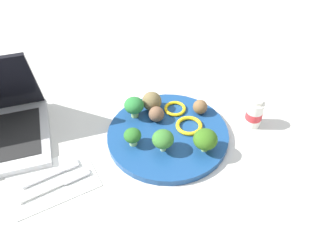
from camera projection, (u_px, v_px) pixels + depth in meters
ground_plane at (168, 137)px, 0.78m from camera, size 4.00×4.00×0.00m
plate at (168, 135)px, 0.77m from camera, size 0.28×0.28×0.02m
broccoli_floret_near_rim at (163, 139)px, 0.71m from camera, size 0.05×0.05×0.05m
broccoli_floret_back_right at (134, 106)px, 0.79m from camera, size 0.05×0.05×0.05m
broccoli_floret_front_left at (205, 139)px, 0.71m from camera, size 0.05×0.05×0.05m
broccoli_floret_center at (132, 135)px, 0.73m from camera, size 0.04×0.04×0.04m
meatball_mid_left at (200, 107)px, 0.81m from camera, size 0.04×0.04×0.04m
meatball_back_left at (156, 114)px, 0.79m from camera, size 0.04×0.04×0.04m
meatball_front_right at (154, 101)px, 0.81m from camera, size 0.05×0.05×0.05m
pepper_ring_center at (175, 109)px, 0.82m from camera, size 0.08×0.08×0.01m
pepper_ring_near_rim at (189, 126)px, 0.78m from camera, size 0.09×0.09×0.01m
napkin at (53, 181)px, 0.69m from camera, size 0.18×0.13×0.01m
fork at (54, 172)px, 0.70m from camera, size 0.12×0.03×0.01m
knife at (58, 184)px, 0.67m from camera, size 0.15×0.03×0.01m
yogurt_bottle at (254, 113)px, 0.79m from camera, size 0.04×0.04×0.08m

